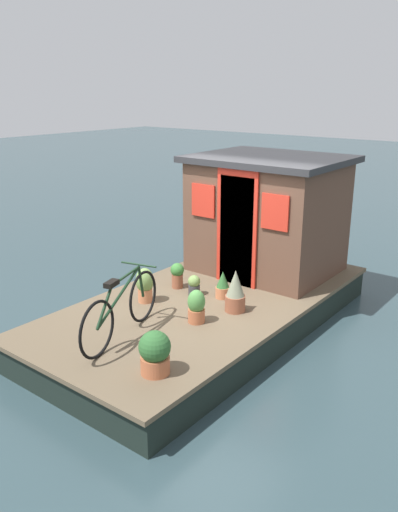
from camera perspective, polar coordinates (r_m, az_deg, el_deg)
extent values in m
plane|color=#2D4247|center=(7.86, 0.91, -7.77)|extent=(60.00, 60.00, 0.00)
cube|color=brown|center=(7.68, 0.92, -4.82)|extent=(5.48, 2.70, 0.06)
cube|color=black|center=(7.78, 0.91, -6.41)|extent=(5.37, 2.65, 0.41)
cube|color=brown|center=(8.69, 7.52, 4.25)|extent=(1.76, 2.17, 1.81)
cube|color=#28282B|center=(8.52, 7.79, 10.51)|extent=(1.96, 2.37, 0.10)
cube|color=maroon|center=(7.96, 4.16, 2.67)|extent=(0.04, 0.60, 1.70)
cube|color=red|center=(7.95, 4.15, 3.01)|extent=(0.03, 0.72, 1.80)
cube|color=red|center=(7.53, 8.34, 4.77)|extent=(0.03, 0.44, 0.52)
cube|color=red|center=(8.24, 0.46, 6.10)|extent=(0.03, 0.44, 0.52)
torus|color=black|center=(6.87, -6.15, -4.43)|extent=(0.67, 0.21, 0.69)
torus|color=black|center=(6.04, -11.12, -7.92)|extent=(0.67, 0.21, 0.69)
cylinder|color=black|center=(6.33, -8.76, -4.40)|extent=(0.97, 0.29, 0.47)
cylinder|color=black|center=(6.39, -8.05, -2.19)|extent=(0.63, 0.19, 0.06)
cylinder|color=black|center=(6.09, -10.34, -5.58)|extent=(0.37, 0.13, 0.43)
cylinder|color=black|center=(6.75, -6.39, -2.83)|extent=(0.13, 0.07, 0.45)
cube|color=black|center=(6.13, -9.59, -3.01)|extent=(0.22, 0.15, 0.06)
cylinder|color=black|center=(6.63, -6.64, -0.94)|extent=(0.15, 0.49, 0.02)
cylinder|color=#935138|center=(8.02, -2.39, -2.75)|extent=(0.17, 0.17, 0.22)
sphere|color=#387533|center=(7.96, -2.40, -1.53)|extent=(0.21, 0.21, 0.21)
cylinder|color=#935138|center=(7.22, 3.98, -5.20)|extent=(0.28, 0.28, 0.22)
cone|color=gray|center=(7.10, 4.03, -2.99)|extent=(0.25, 0.25, 0.37)
cylinder|color=#C6754C|center=(7.54, -5.92, -4.29)|extent=(0.21, 0.21, 0.20)
ellipsoid|color=#70934C|center=(7.46, -5.97, -2.68)|extent=(0.26, 0.26, 0.36)
cylinder|color=#B2603D|center=(6.88, -0.29, -6.56)|extent=(0.23, 0.23, 0.18)
ellipsoid|color=#4C8942|center=(6.80, -0.29, -5.02)|extent=(0.23, 0.23, 0.32)
cylinder|color=#38383D|center=(7.75, -0.54, -3.75)|extent=(0.17, 0.17, 0.15)
sphere|color=#70934C|center=(7.70, -0.54, -2.79)|extent=(0.18, 0.18, 0.18)
cylinder|color=#C6754C|center=(7.66, 2.61, -4.00)|extent=(0.21, 0.21, 0.17)
cone|color=#2D602D|center=(7.58, 2.63, -2.57)|extent=(0.19, 0.19, 0.24)
cylinder|color=#B2603D|center=(5.75, -4.82, -11.83)|extent=(0.32, 0.32, 0.19)
sphere|color=#2D602D|center=(5.64, -4.88, -9.89)|extent=(0.35, 0.35, 0.35)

